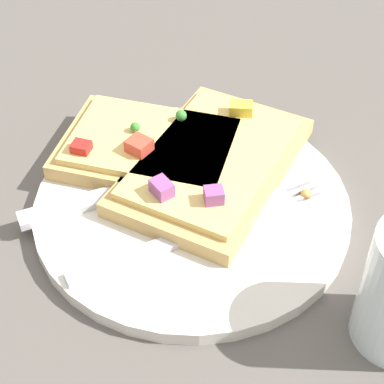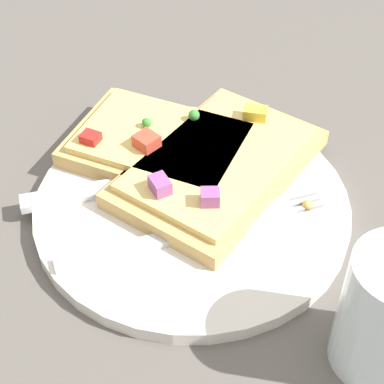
{
  "view_description": "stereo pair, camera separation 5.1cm",
  "coord_description": "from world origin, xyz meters",
  "px_view_note": "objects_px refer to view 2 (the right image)",
  "views": [
    {
      "loc": [
        0.37,
        -0.01,
        0.38
      ],
      "look_at": [
        0.0,
        0.0,
        0.02
      ],
      "focal_mm": 60.0,
      "sensor_mm": 36.0,
      "label": 1
    },
    {
      "loc": [
        0.37,
        0.04,
        0.38
      ],
      "look_at": [
        0.0,
        0.0,
        0.02
      ],
      "focal_mm": 60.0,
      "sensor_mm": 36.0,
      "label": 2
    }
  ],
  "objects_px": {
    "knife": "(128,185)",
    "pizza_slice_corner": "(161,144)",
    "pizza_slice_main": "(218,165)",
    "plate": "(192,206)",
    "fork": "(212,228)"
  },
  "relations": [
    {
      "from": "fork",
      "to": "pizza_slice_corner",
      "type": "height_order",
      "value": "pizza_slice_corner"
    },
    {
      "from": "pizza_slice_corner",
      "to": "pizza_slice_main",
      "type": "bearing_deg",
      "value": -6.02
    },
    {
      "from": "pizza_slice_main",
      "to": "plate",
      "type": "bearing_deg",
      "value": -178.82
    },
    {
      "from": "plate",
      "to": "fork",
      "type": "height_order",
      "value": "fork"
    },
    {
      "from": "pizza_slice_main",
      "to": "pizza_slice_corner",
      "type": "distance_m",
      "value": 0.06
    },
    {
      "from": "knife",
      "to": "pizza_slice_main",
      "type": "relative_size",
      "value": 0.95
    },
    {
      "from": "plate",
      "to": "pizza_slice_corner",
      "type": "bearing_deg",
      "value": -149.87
    },
    {
      "from": "knife",
      "to": "pizza_slice_corner",
      "type": "relative_size",
      "value": 1.12
    },
    {
      "from": "pizza_slice_main",
      "to": "pizza_slice_corner",
      "type": "xyz_separation_m",
      "value": [
        -0.02,
        -0.05,
        0.0
      ]
    },
    {
      "from": "plate",
      "to": "pizza_slice_corner",
      "type": "xyz_separation_m",
      "value": [
        -0.06,
        -0.03,
        0.02
      ]
    },
    {
      "from": "knife",
      "to": "plate",
      "type": "bearing_deg",
      "value": -31.75
    },
    {
      "from": "fork",
      "to": "knife",
      "type": "xyz_separation_m",
      "value": [
        -0.04,
        -0.07,
        0.0
      ]
    },
    {
      "from": "pizza_slice_main",
      "to": "pizza_slice_corner",
      "type": "height_order",
      "value": "pizza_slice_main"
    },
    {
      "from": "pizza_slice_corner",
      "to": "plate",
      "type": "bearing_deg",
      "value": -42.42
    },
    {
      "from": "fork",
      "to": "pizza_slice_corner",
      "type": "bearing_deg",
      "value": 96.39
    }
  ]
}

